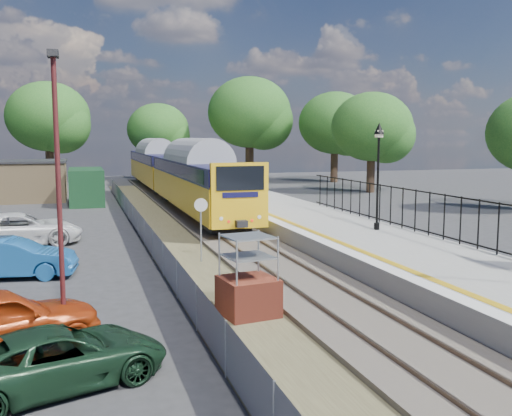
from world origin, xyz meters
name	(u,v)px	position (x,y,z in m)	size (l,w,h in m)	color
ground	(319,296)	(0.00, 0.00, 0.00)	(120.00, 120.00, 0.00)	#2D2D30
track_bed	(227,241)	(-0.47, 9.67, 0.09)	(5.90, 80.00, 0.29)	#473F38
platform	(334,234)	(4.20, 8.00, 0.45)	(5.00, 70.00, 0.90)	gray
platform_edge	(292,226)	(2.14, 8.00, 0.90)	(0.90, 70.00, 0.01)	silver
victorian_lamp_north	(379,151)	(5.30, 6.00, 4.30)	(0.44, 0.44, 4.60)	black
palisade_fence	(457,219)	(6.55, 2.24, 1.84)	(0.12, 26.00, 2.00)	black
wire_fence	(140,226)	(-4.20, 12.00, 0.60)	(0.06, 52.00, 1.20)	#999EA3
outbuilding	(26,182)	(-10.91, 31.21, 1.52)	(10.80, 10.10, 3.12)	#A0835A
tree_line	(165,120)	(1.40, 42.00, 6.61)	(56.80, 43.80, 11.88)	#332319
train	(171,170)	(0.00, 29.46, 2.34)	(2.82, 40.83, 3.51)	gold
brick_plinth	(248,278)	(-2.65, -1.31, 1.09)	(1.59, 1.59, 2.27)	maroon
speed_sign	(201,220)	(-2.50, 5.66, 1.70)	(0.50, 0.18, 2.54)	#999EA3
carpark_lamp	(58,179)	(-7.38, -1.76, 3.89)	(0.25, 0.50, 6.80)	#4B191A
car_green	(59,357)	(-7.41, -4.44, 0.59)	(1.96, 4.24, 1.18)	black
car_blue	(12,258)	(-9.24, 5.26, 0.70)	(1.48, 4.24, 1.40)	#164C89
car_yellow	(16,256)	(-9.21, 6.03, 0.62)	(1.74, 4.28, 1.24)	orange
car_white	(20,229)	(-9.56, 11.67, 0.75)	(2.48, 5.37, 1.49)	silver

